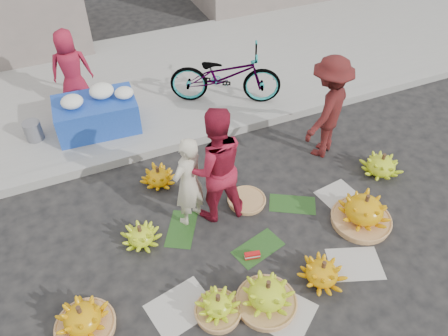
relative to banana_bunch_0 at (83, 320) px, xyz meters
name	(u,v)px	position (x,y,z in m)	size (l,w,h in m)	color
ground	(258,235)	(2.34, 0.42, -0.19)	(80.00, 80.00, 0.00)	black
curb	(198,137)	(2.34, 2.62, -0.11)	(40.00, 0.25, 0.15)	gray
sidewalk	(160,78)	(2.34, 4.72, -0.13)	(40.00, 4.00, 0.12)	gray
newspaper_scatter	(288,282)	(2.34, -0.38, -0.19)	(3.20, 1.80, 0.00)	beige
banana_leaves	(245,226)	(2.24, 0.62, -0.18)	(2.00, 1.00, 0.00)	#1C4517
banana_bunch_0	(83,320)	(0.00, 0.00, 0.00)	(0.73, 0.73, 0.44)	#B27D4A
banana_bunch_1	(218,307)	(1.40, -0.42, -0.04)	(0.54, 0.54, 0.38)	#B27D4A
banana_bunch_2	(267,295)	(1.95, -0.54, 0.01)	(0.75, 0.75, 0.47)	#B27D4A
banana_bunch_3	(322,272)	(2.72, -0.49, -0.04)	(0.56, 0.56, 0.34)	#E9A90B
banana_bunch_4	(364,211)	(3.71, 0.06, 0.04)	(0.83, 0.83, 0.52)	#B27D4A
banana_bunch_5	(381,165)	(4.59, 0.77, -0.03)	(0.66, 0.66, 0.37)	#9AC31B
banana_bunch_6	(141,235)	(0.89, 0.93, -0.06)	(0.59, 0.59, 0.30)	#9AC31B
banana_bunch_7	(158,177)	(1.43, 1.90, -0.05)	(0.59, 0.59, 0.32)	#E9A90B
basket_spare	(247,201)	(2.45, 1.02, -0.16)	(0.52, 0.52, 0.06)	#B27D4A
incense_stack	(252,255)	(2.10, 0.12, -0.14)	(0.20, 0.06, 0.08)	red
vendor_cream	(188,182)	(1.62, 1.06, 0.50)	(0.50, 0.33, 1.37)	beige
vendor_red	(215,166)	(1.98, 1.04, 0.66)	(0.83, 0.64, 1.70)	#AE1A32
man_striped	(327,108)	(4.04, 1.58, 0.64)	(1.08, 0.62, 1.67)	maroon
flower_table	(97,113)	(0.89, 3.46, 0.24)	(1.35, 0.89, 0.75)	#1A40AA
grey_bucket	(33,131)	(-0.14, 3.59, 0.09)	(0.28, 0.28, 0.32)	slate
flower_vendor	(71,69)	(0.70, 4.35, 0.62)	(0.68, 0.44, 1.39)	#AE1A32
bicycle	(225,75)	(3.16, 3.39, 0.45)	(1.96, 0.68, 1.03)	gray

